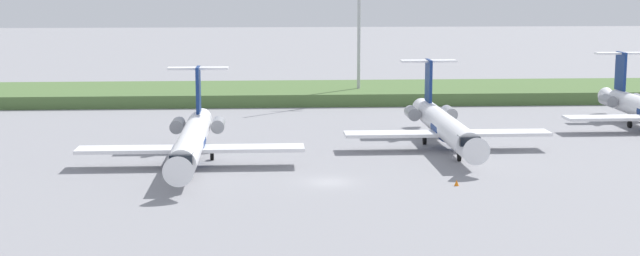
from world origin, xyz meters
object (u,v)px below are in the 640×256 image
at_px(antenna_mast, 359,26).
at_px(safety_cone_front_marker, 457,183).
at_px(regional_jet_second, 192,139).
at_px(regional_jet_third, 445,125).

relative_size(antenna_mast, safety_cone_front_marker, 51.25).
bearing_deg(antenna_mast, regional_jet_second, -114.52).
relative_size(regional_jet_second, regional_jet_third, 1.00).
height_order(regional_jet_second, antenna_mast, antenna_mast).
bearing_deg(regional_jet_third, safety_cone_front_marker, -97.82).
height_order(regional_jet_second, safety_cone_front_marker, regional_jet_second).
xyz_separation_m(regional_jet_third, antenna_mast, (-5.46, 40.93, 9.08)).
bearing_deg(safety_cone_front_marker, regional_jet_second, 154.87).
height_order(antenna_mast, safety_cone_front_marker, antenna_mast).
bearing_deg(regional_jet_third, regional_jet_second, -164.56).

